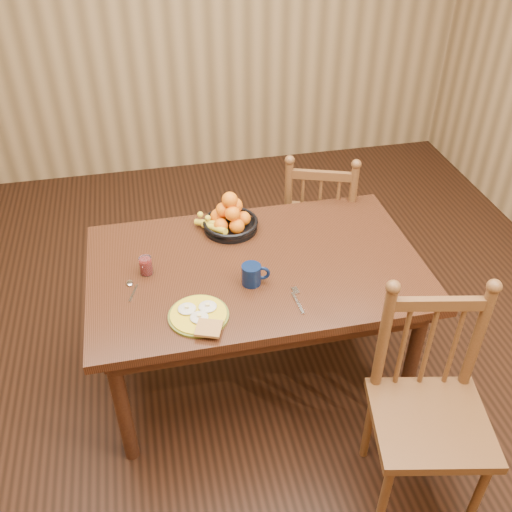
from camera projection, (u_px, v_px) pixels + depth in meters
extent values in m
cube|color=black|center=(256.00, 370.00, 3.20)|extent=(4.50, 5.00, 0.01)
cube|color=brown|center=(187.00, 5.00, 4.34)|extent=(4.50, 0.01, 2.70)
cube|color=black|center=(256.00, 268.00, 2.76)|extent=(1.60, 1.00, 0.04)
cube|color=black|center=(240.00, 232.00, 3.13)|extent=(1.40, 0.04, 0.10)
cube|color=black|center=(276.00, 339.00, 2.48)|extent=(1.40, 0.04, 0.10)
cube|color=black|center=(393.00, 261.00, 2.93)|extent=(0.04, 0.84, 0.10)
cube|color=black|center=(107.00, 300.00, 2.68)|extent=(0.04, 0.84, 0.10)
cylinder|color=black|center=(123.00, 408.00, 2.56)|extent=(0.07, 0.07, 0.70)
cylinder|color=black|center=(413.00, 359.00, 2.79)|extent=(0.07, 0.07, 0.70)
cylinder|color=black|center=(119.00, 294.00, 3.18)|extent=(0.07, 0.07, 0.70)
cylinder|color=black|center=(356.00, 261.00, 3.42)|extent=(0.07, 0.07, 0.70)
cube|color=#4A2D16|center=(318.00, 223.00, 3.57)|extent=(0.56, 0.55, 0.04)
cylinder|color=#4A2D16|center=(344.00, 240.00, 3.83)|extent=(0.04, 0.04, 0.43)
cylinder|color=#4A2D16|center=(290.00, 236.00, 3.87)|extent=(0.04, 0.04, 0.43)
cylinder|color=#4A2D16|center=(343.00, 272.00, 3.56)|extent=(0.04, 0.04, 0.43)
cylinder|color=#4A2D16|center=(286.00, 267.00, 3.59)|extent=(0.04, 0.04, 0.43)
cylinder|color=#4A2D16|center=(352.00, 205.00, 3.24)|extent=(0.04, 0.04, 0.52)
cylinder|color=#4A2D16|center=(288.00, 201.00, 3.28)|extent=(0.04, 0.04, 0.52)
cylinder|color=#4A2D16|center=(319.00, 211.00, 3.29)|extent=(0.02, 0.02, 0.40)
cube|color=#4A2D16|center=(322.00, 175.00, 3.15)|extent=(0.35, 0.15, 0.05)
cube|color=#4A2D16|center=(431.00, 423.00, 2.34)|extent=(0.55, 0.53, 0.04)
cylinder|color=#4A2D16|center=(384.00, 498.00, 2.34)|extent=(0.04, 0.04, 0.46)
cylinder|color=#4A2D16|center=(477.00, 497.00, 2.35)|extent=(0.04, 0.04, 0.46)
cylinder|color=#4A2D16|center=(369.00, 424.00, 2.63)|extent=(0.04, 0.04, 0.46)
cylinder|color=#4A2D16|center=(452.00, 423.00, 2.64)|extent=(0.04, 0.04, 0.46)
cylinder|color=#4A2D16|center=(383.00, 339.00, 2.33)|extent=(0.05, 0.05, 0.56)
cylinder|color=#4A2D16|center=(477.00, 339.00, 2.33)|extent=(0.05, 0.05, 0.56)
cylinder|color=#4A2D16|center=(428.00, 348.00, 2.36)|extent=(0.02, 0.02, 0.43)
cube|color=#4A2D16|center=(439.00, 304.00, 2.22)|extent=(0.38, 0.11, 0.05)
cylinder|color=#59601E|center=(199.00, 316.00, 2.45)|extent=(0.26, 0.26, 0.01)
cylinder|color=gold|center=(198.00, 314.00, 2.45)|extent=(0.24, 0.24, 0.01)
ellipsoid|color=silver|center=(187.00, 309.00, 2.46)|extent=(0.08, 0.08, 0.01)
cube|color=#F2E08C|center=(187.00, 307.00, 2.45)|extent=(0.02, 0.02, 0.01)
ellipsoid|color=silver|center=(208.00, 306.00, 2.47)|extent=(0.08, 0.08, 0.01)
cube|color=#F2E08C|center=(208.00, 305.00, 2.46)|extent=(0.02, 0.02, 0.01)
ellipsoid|color=silver|center=(199.00, 317.00, 2.42)|extent=(0.08, 0.08, 0.01)
cube|color=#F2E08C|center=(199.00, 315.00, 2.41)|extent=(0.02, 0.02, 0.01)
cube|color=brown|center=(209.00, 328.00, 2.36)|extent=(0.13, 0.13, 0.01)
cube|color=silver|center=(298.00, 303.00, 2.52)|extent=(0.02, 0.15, 0.00)
cube|color=silver|center=(295.00, 290.00, 2.59)|extent=(0.03, 0.05, 0.00)
cube|color=silver|center=(134.00, 293.00, 2.57)|extent=(0.05, 0.12, 0.00)
ellipsoid|color=silver|center=(130.00, 283.00, 2.63)|extent=(0.03, 0.04, 0.01)
cylinder|color=#091635|center=(251.00, 275.00, 2.60)|extent=(0.09, 0.09, 0.10)
torus|color=#091635|center=(262.00, 273.00, 2.61)|extent=(0.07, 0.03, 0.07)
cylinder|color=black|center=(251.00, 267.00, 2.58)|extent=(0.08, 0.08, 0.00)
cylinder|color=silver|center=(146.00, 266.00, 2.67)|extent=(0.06, 0.06, 0.09)
cylinder|color=maroon|center=(146.00, 267.00, 2.67)|extent=(0.05, 0.05, 0.07)
cylinder|color=black|center=(231.00, 227.00, 2.98)|extent=(0.28, 0.28, 0.02)
torus|color=black|center=(230.00, 222.00, 2.96)|extent=(0.29, 0.29, 0.02)
cylinder|color=black|center=(231.00, 229.00, 2.99)|extent=(0.10, 0.10, 0.01)
sphere|color=orange|center=(244.00, 218.00, 2.97)|extent=(0.07, 0.07, 0.07)
sphere|color=orange|center=(232.00, 212.00, 3.01)|extent=(0.08, 0.08, 0.08)
sphere|color=orange|center=(218.00, 216.00, 2.97)|extent=(0.08, 0.08, 0.08)
sphere|color=orange|center=(221.00, 226.00, 2.91)|extent=(0.07, 0.07, 0.07)
sphere|color=orange|center=(237.00, 226.00, 2.90)|extent=(0.08, 0.08, 0.08)
sphere|color=orange|center=(235.00, 205.00, 2.94)|extent=(0.08, 0.08, 0.08)
sphere|color=orange|center=(223.00, 210.00, 2.92)|extent=(0.07, 0.07, 0.07)
sphere|color=orange|center=(232.00, 214.00, 2.89)|extent=(0.08, 0.08, 0.08)
sphere|color=orange|center=(230.00, 200.00, 2.88)|extent=(0.08, 0.08, 0.08)
cylinder|color=yellow|center=(215.00, 228.00, 2.91)|extent=(0.10, 0.17, 0.07)
cylinder|color=yellow|center=(209.00, 223.00, 2.95)|extent=(0.14, 0.15, 0.07)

